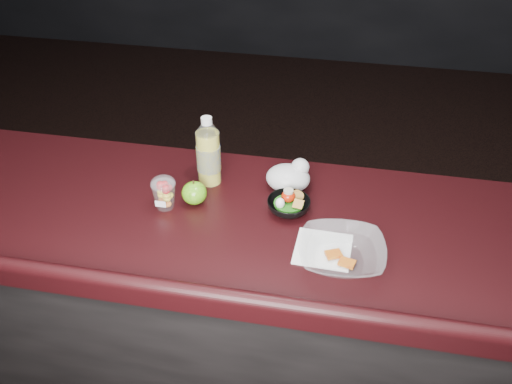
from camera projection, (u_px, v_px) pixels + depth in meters
counter at (258, 329)px, 2.05m from camera, size 4.06×0.71×1.02m
lemonade_bottle at (209, 156)px, 1.86m from camera, size 0.08×0.08×0.24m
fruit_cup at (164, 192)px, 1.77m from camera, size 0.08×0.08×0.11m
green_apple at (194, 193)px, 1.80m from camera, size 0.08×0.08×0.08m
plastic_bag at (290, 177)px, 1.86m from camera, size 0.15×0.12×0.11m
snack_bowl at (288, 205)px, 1.77m from camera, size 0.17×0.17×0.07m
takeout_bowl at (342, 254)px, 1.58m from camera, size 0.26×0.26×0.06m
paper_napkin at (323, 249)px, 1.64m from camera, size 0.16×0.16×0.00m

